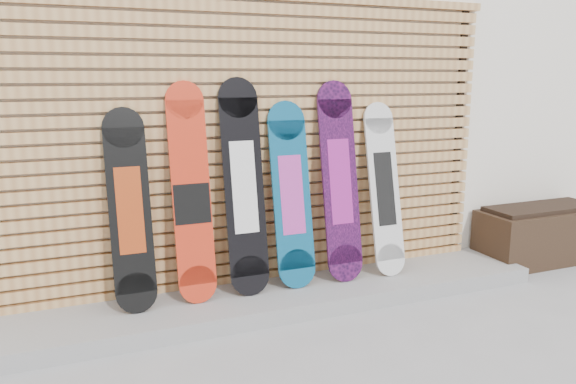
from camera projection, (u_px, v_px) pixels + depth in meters
name	position (u px, v px, depth m)	size (l,w,h in m)	color
ground	(311.00, 345.00, 3.60)	(80.00, 80.00, 0.00)	gray
building	(227.00, 67.00, 6.59)	(12.00, 5.00, 3.60)	white
concrete_step	(254.00, 301.00, 4.15)	(4.60, 0.70, 0.12)	gray
slat_wall	(240.00, 143.00, 4.18)	(4.26, 0.08, 2.29)	tan
planter_box	(540.00, 234.00, 5.18)	(1.18, 0.49, 0.53)	black
snowboard_0	(130.00, 210.00, 3.79)	(0.28, 0.31, 1.37)	black
snowboard_1	(191.00, 194.00, 3.93)	(0.27, 0.30, 1.55)	red
snowboard_2	(244.00, 187.00, 4.07)	(0.30, 0.30, 1.57)	black
snowboard_3	(291.00, 195.00, 4.23)	(0.30, 0.30, 1.40)	#0C4F76
snowboard_4	(340.00, 182.00, 4.36)	(0.29, 0.32, 1.55)	black
snowboard_5	(384.00, 189.00, 4.51)	(0.26, 0.34, 1.37)	silver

